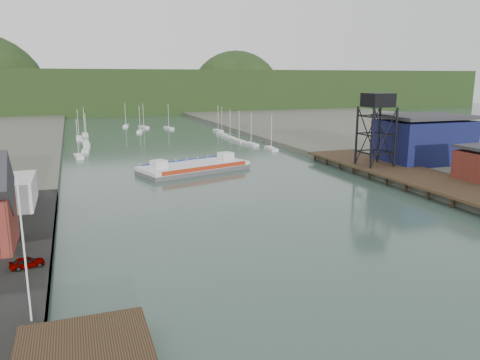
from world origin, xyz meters
TOP-DOWN VIEW (x-y plane):
  - ground at (0.00, 0.00)m, footprint 600.00×600.00m
  - east_pier at (37.00, 45.00)m, footprint 14.00×70.00m
  - flagpole at (-33.00, 10.00)m, footprint 0.16×0.16m
  - lift_tower at (35.00, 58.00)m, footprint 6.50×6.50m
  - blue_shed at (50.00, 60.00)m, footprint 20.50×14.50m
  - marina_sailboats at (0.08, 138.46)m, footprint 57.71×92.65m
  - distant_hills at (-3.98, 301.35)m, footprint 500.00×120.00m
  - chain_ferry at (-2.56, 74.80)m, footprint 27.17×17.36m
  - car_west_a at (-34.23, 22.35)m, footprint 3.73×2.14m

SIDE VIEW (x-z plane):
  - ground at x=0.00m, z-range 0.00..0.00m
  - marina_sailboats at x=0.08m, z-range -0.10..0.80m
  - chain_ferry at x=-2.56m, z-range -0.78..2.87m
  - east_pier at x=37.00m, z-range 0.67..3.12m
  - car_west_a at x=-34.23m, z-range 1.60..2.80m
  - blue_shed at x=50.00m, z-range 1.41..12.71m
  - flagpole at x=-33.00m, z-range 1.60..13.60m
  - distant_hills at x=-3.98m, z-range -29.62..50.38m
  - lift_tower at x=35.00m, z-range 7.65..23.65m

